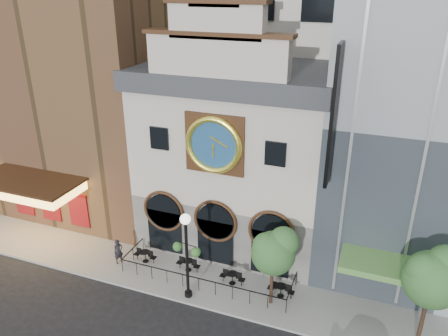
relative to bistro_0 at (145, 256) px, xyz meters
name	(u,v)px	position (x,y,z in m)	size (l,w,h in m)	color
ground	(191,306)	(4.48, -2.65, -0.61)	(120.00, 120.00, 0.00)	black
sidewalk	(207,279)	(4.48, -0.15, -0.54)	(44.00, 5.00, 0.15)	gray
clock_building	(237,151)	(4.48, 5.18, 6.07)	(12.60, 8.78, 18.65)	#605E5B
theater_building	(84,46)	(-8.52, 7.31, 11.99)	(14.00, 15.60, 25.00)	brown
cafe_railing	(207,272)	(4.48, -0.15, -0.01)	(10.60, 2.60, 0.90)	black
bistro_0	(145,256)	(0.00, 0.00, 0.00)	(1.58, 0.68, 0.90)	black
bistro_1	(188,264)	(3.05, 0.14, 0.00)	(1.58, 0.68, 0.90)	black
bistro_2	(232,277)	(6.12, -0.11, 0.00)	(1.58, 0.68, 0.90)	black
bistro_3	(281,290)	(9.17, -0.20, 0.00)	(1.58, 0.68, 0.90)	black
pedestrian	(118,251)	(-1.53, -0.71, 0.40)	(0.63, 0.41, 1.73)	black
lamppost	(186,247)	(4.09, -2.08, 2.93)	(1.75, 0.70, 5.49)	black
tree_left	(274,250)	(8.81, -0.89, 3.12)	(2.54, 2.44, 4.89)	#382619
tree_right	(434,275)	(16.65, -1.05, 3.66)	(2.92, 2.82, 5.63)	#382619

